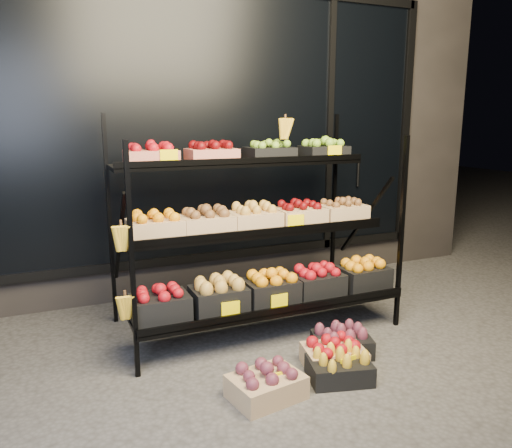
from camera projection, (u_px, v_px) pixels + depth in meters
name	position (u px, v px, depth m)	size (l,w,h in m)	color
ground	(293.00, 358.00, 3.44)	(24.00, 24.00, 0.00)	#514F4C
building	(184.00, 107.00, 5.40)	(6.00, 2.08, 3.50)	#2D2826
display_rack	(256.00, 230.00, 3.81)	(2.18, 1.02, 1.74)	black
tag_floor_a	(279.00, 388.00, 2.95)	(0.13, 0.01, 0.12)	#FFDF00
tag_floor_b	(348.00, 371.00, 3.14)	(0.13, 0.01, 0.12)	#FFDF00
floor_crate_left	(266.00, 383.00, 2.93)	(0.46, 0.37, 0.21)	tan
floor_crate_midleft	(339.00, 366.00, 3.14)	(0.44, 0.37, 0.20)	black
floor_crate_midright	(334.00, 354.00, 3.31)	(0.44, 0.36, 0.20)	tan
floor_crate_right	(342.00, 341.00, 3.49)	(0.46, 0.39, 0.20)	black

